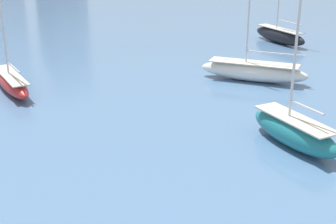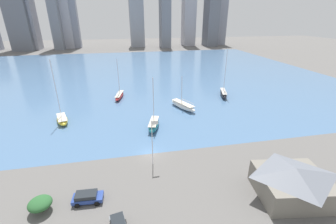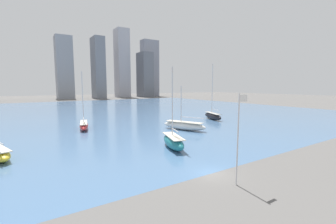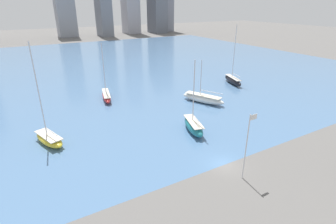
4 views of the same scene
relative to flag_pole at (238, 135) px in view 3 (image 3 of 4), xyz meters
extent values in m
plane|color=#605E5B|center=(-0.07, 3.49, -5.07)|extent=(500.00, 500.00, 0.00)
cube|color=#4C7099|center=(-0.07, 73.49, -5.06)|extent=(180.00, 140.00, 0.00)
cylinder|color=silver|center=(-0.07, 0.00, -0.47)|extent=(0.14, 0.14, 9.20)
cube|color=white|center=(0.55, 0.00, 3.63)|extent=(1.10, 0.03, 0.70)
cube|color=#8E939E|center=(10.86, 177.81, 18.88)|extent=(11.94, 12.46, 47.89)
cube|color=slate|center=(34.14, 167.56, 18.88)|extent=(7.89, 15.17, 47.89)
cube|color=#A8A8B2|center=(57.77, 176.79, 24.46)|extent=(10.54, 12.81, 59.05)
cube|color=slate|center=(76.54, 169.56, 14.76)|extent=(9.95, 15.45, 39.64)
cube|color=gray|center=(85.79, 177.42, 21.21)|extent=(15.60, 9.46, 52.55)
ellipsoid|color=#B72828|center=(-6.11, 39.05, -4.27)|extent=(3.86, 9.68, 1.59)
cube|color=beige|center=(-6.11, 39.05, -3.52)|extent=(3.17, 7.94, 0.10)
cube|color=#2D2D33|center=(-6.11, 39.05, -4.70)|extent=(0.53, 1.71, 0.72)
cylinder|color=silver|center=(-5.96, 39.74, 2.33)|extent=(0.18, 0.18, 11.59)
cylinder|color=silver|center=(-6.45, 37.55, -2.37)|extent=(1.13, 4.43, 0.14)
ellipsoid|color=white|center=(12.69, 25.65, -4.13)|extent=(6.67, 10.68, 1.86)
cube|color=beige|center=(12.69, 25.65, -3.25)|extent=(5.47, 8.76, 0.10)
cube|color=#2D2D33|center=(12.69, 25.65, -4.64)|extent=(0.94, 1.80, 0.84)
cylinder|color=silver|center=(12.36, 26.38, 0.80)|extent=(0.18, 0.18, 8.01)
cylinder|color=silver|center=(13.52, 23.84, -2.10)|extent=(2.45, 5.13, 0.14)
ellipsoid|color=#1E757F|center=(2.18, 14.51, -4.06)|extent=(4.48, 8.27, 2.00)
cube|color=beige|center=(2.18, 14.51, -3.11)|extent=(3.67, 6.78, 0.10)
cube|color=#2D2D33|center=(2.18, 14.51, -4.61)|extent=(0.56, 1.42, 0.90)
cylinder|color=silver|center=(2.35, 15.08, 2.38)|extent=(0.18, 0.18, 10.89)
cylinder|color=silver|center=(1.91, 13.61, -1.96)|extent=(1.02, 2.98, 0.14)
ellipsoid|color=black|center=(29.40, 33.73, -4.09)|extent=(4.59, 9.72, 1.94)
cube|color=#BCB7AD|center=(29.40, 33.73, -3.18)|extent=(3.76, 7.97, 0.10)
cube|color=#2D2D33|center=(29.40, 33.73, -4.63)|extent=(0.66, 1.70, 0.87)
cylinder|color=silver|center=(29.61, 34.41, 4.04)|extent=(0.18, 0.18, 14.33)
cylinder|color=silver|center=(28.92, 32.17, -2.03)|extent=(1.52, 4.53, 0.14)
camera|label=1|loc=(-24.19, -0.64, 8.44)|focal=50.00mm
camera|label=2|loc=(-4.25, -35.16, 20.96)|focal=24.00mm
camera|label=3|loc=(-17.51, -14.36, 4.82)|focal=24.00mm
camera|label=4|loc=(-23.00, -20.03, 16.43)|focal=28.00mm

